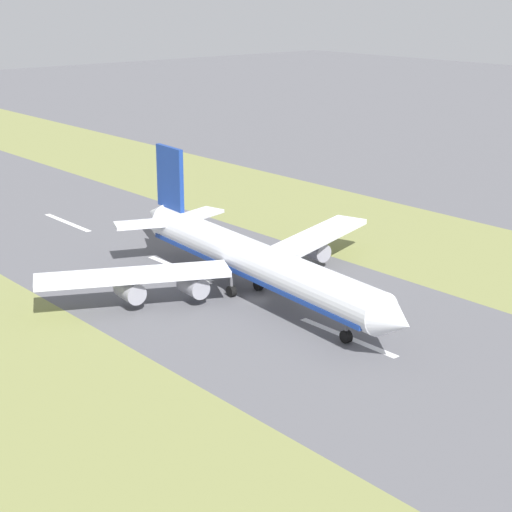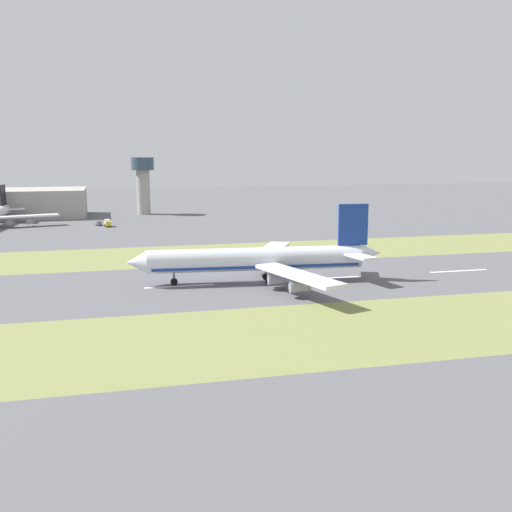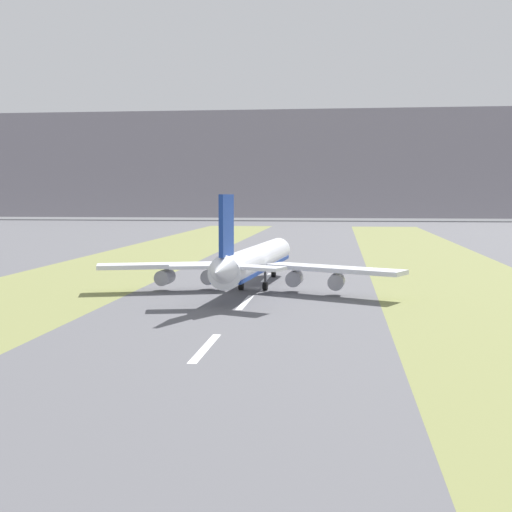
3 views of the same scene
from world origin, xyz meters
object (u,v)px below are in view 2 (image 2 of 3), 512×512
object	(u,v)px
terminal_building	(11,203)
service_truck	(108,223)
control_tower	(143,179)
airplane_main_jet	(263,259)
apron_car	(99,223)

from	to	relation	value
terminal_building	service_truck	distance (m)	68.98
terminal_building	control_tower	distance (m)	67.59
airplane_main_jet	apron_car	distance (m)	139.00
control_tower	apron_car	world-z (taller)	control_tower
terminal_building	apron_car	distance (m)	63.11
control_tower	service_truck	xyz separation A→B (m)	(-49.49, 19.27, -16.93)
service_truck	apron_car	xyz separation A→B (m)	(4.51, 3.90, -0.66)
airplane_main_jet	apron_car	xyz separation A→B (m)	(132.14, 42.82, -5.02)
terminal_building	apron_car	world-z (taller)	terminal_building
airplane_main_jet	terminal_building	distance (m)	197.35
control_tower	apron_car	distance (m)	53.57
airplane_main_jet	service_truck	bearing A→B (deg)	16.96
service_truck	apron_car	size ratio (longest dim) A/B	1.31
airplane_main_jet	control_tower	distance (m)	178.65
control_tower	service_truck	distance (m)	55.74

